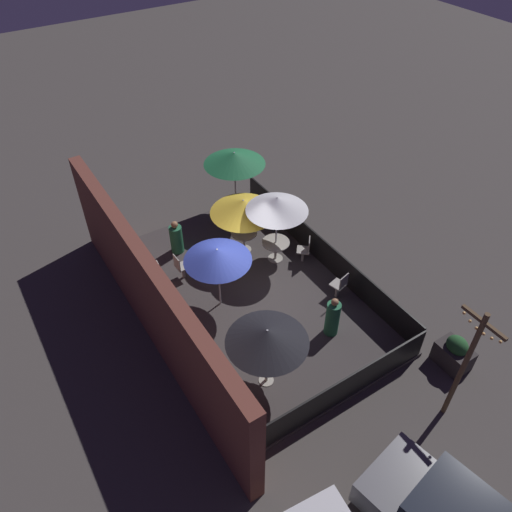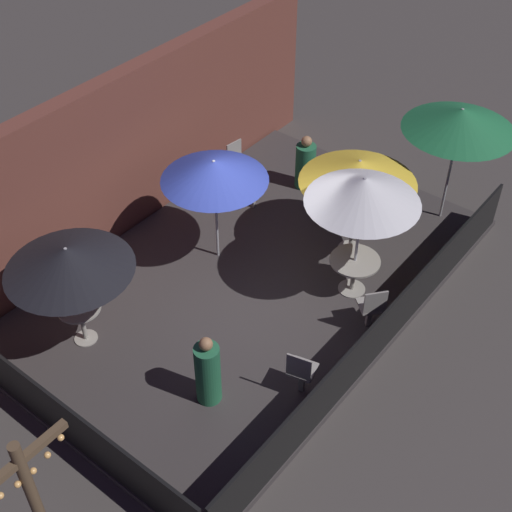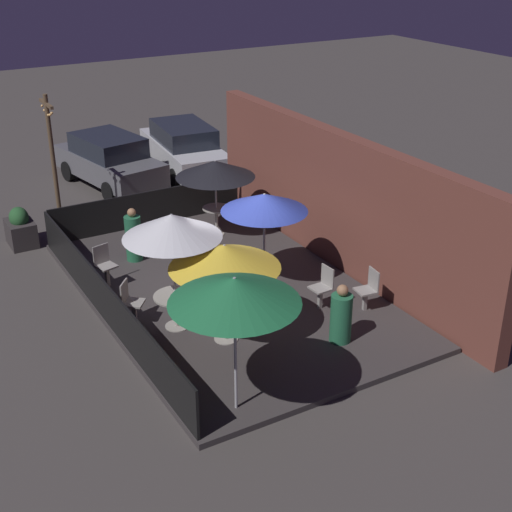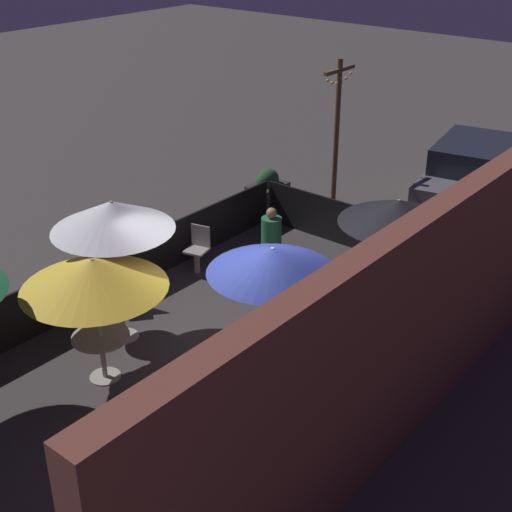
{
  "view_description": "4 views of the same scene",
  "coord_description": "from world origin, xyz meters",
  "px_view_note": "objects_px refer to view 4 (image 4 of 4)",
  "views": [
    {
      "loc": [
        -9.1,
        5.55,
        11.15
      ],
      "look_at": [
        0.32,
        -0.45,
        1.23
      ],
      "focal_mm": 35.0,
      "sensor_mm": 36.0,
      "label": 1
    },
    {
      "loc": [
        -7.46,
        -6.02,
        9.13
      ],
      "look_at": [
        -0.4,
        -0.43,
        1.2
      ],
      "focal_mm": 50.0,
      "sensor_mm": 36.0,
      "label": 2
    },
    {
      "loc": [
        12.57,
        -6.49,
        7.57
      ],
      "look_at": [
        1.03,
        0.2,
        1.32
      ],
      "focal_mm": 50.0,
      "sensor_mm": 36.0,
      "label": 3
    },
    {
      "loc": [
        7.28,
        6.5,
        6.73
      ],
      "look_at": [
        -1.06,
        -0.37,
        1.25
      ],
      "focal_mm": 50.0,
      "sensor_mm": 36.0,
      "label": 4
    }
  ],
  "objects_px": {
    "dining_table_1": "(121,308)",
    "patio_umbrella_1": "(112,216)",
    "light_post": "(337,129)",
    "dining_table_2": "(102,344)",
    "parked_car_0": "(471,173)",
    "patio_umbrella_0": "(398,211)",
    "patio_umbrella_3": "(272,260)",
    "patio_chair_1": "(244,460)",
    "patio_chair_3": "(198,248)",
    "planter_box": "(268,192)",
    "patio_chair_2": "(225,410)",
    "dining_table_0": "(392,274)",
    "patio_chair_0": "(120,283)",
    "patio_umbrella_2": "(93,274)",
    "patron_0": "(271,243)",
    "patron_1": "(129,445)"
  },
  "relations": [
    {
      "from": "patio_umbrella_2",
      "to": "planter_box",
      "type": "xyz_separation_m",
      "value": [
        -6.9,
        -2.31,
        -1.47
      ]
    },
    {
      "from": "patio_umbrella_3",
      "to": "patron_1",
      "type": "distance_m",
      "value": 3.21
    },
    {
      "from": "patio_umbrella_1",
      "to": "dining_table_1",
      "type": "xyz_separation_m",
      "value": [
        0.0,
        -0.0,
        -1.65
      ]
    },
    {
      "from": "patio_umbrella_2",
      "to": "dining_table_1",
      "type": "distance_m",
      "value": 1.68
    },
    {
      "from": "dining_table_0",
      "to": "light_post",
      "type": "distance_m",
      "value": 4.68
    },
    {
      "from": "dining_table_2",
      "to": "patio_umbrella_1",
      "type": "bearing_deg",
      "value": -145.86
    },
    {
      "from": "dining_table_2",
      "to": "light_post",
      "type": "distance_m",
      "value": 7.97
    },
    {
      "from": "patron_0",
      "to": "parked_car_0",
      "type": "bearing_deg",
      "value": -103.15
    },
    {
      "from": "patio_chair_3",
      "to": "planter_box",
      "type": "xyz_separation_m",
      "value": [
        -3.48,
        -1.05,
        -0.19
      ]
    },
    {
      "from": "patio_umbrella_1",
      "to": "patio_chair_1",
      "type": "relative_size",
      "value": 2.7
    },
    {
      "from": "dining_table_2",
      "to": "parked_car_0",
      "type": "bearing_deg",
      "value": 172.93
    },
    {
      "from": "patio_chair_3",
      "to": "patio_umbrella_1",
      "type": "bearing_deg",
      "value": 0.0
    },
    {
      "from": "patio_umbrella_0",
      "to": "patio_umbrella_3",
      "type": "relative_size",
      "value": 0.95
    },
    {
      "from": "patio_chair_3",
      "to": "light_post",
      "type": "xyz_separation_m",
      "value": [
        -4.38,
        0.21,
        1.38
      ]
    },
    {
      "from": "patio_chair_3",
      "to": "parked_car_0",
      "type": "bearing_deg",
      "value": 145.38
    },
    {
      "from": "patio_umbrella_2",
      "to": "light_post",
      "type": "distance_m",
      "value": 7.87
    },
    {
      "from": "patio_umbrella_2",
      "to": "patio_umbrella_3",
      "type": "xyz_separation_m",
      "value": [
        -1.72,
        1.89,
        0.14
      ]
    },
    {
      "from": "patio_umbrella_0",
      "to": "patio_chair_1",
      "type": "bearing_deg",
      "value": 10.12
    },
    {
      "from": "patio_umbrella_1",
      "to": "patio_chair_3",
      "type": "xyz_separation_m",
      "value": [
        -2.49,
        -0.63,
        -1.69
      ]
    },
    {
      "from": "dining_table_2",
      "to": "patron_0",
      "type": "relative_size",
      "value": 0.65
    },
    {
      "from": "patio_umbrella_0",
      "to": "patio_chair_0",
      "type": "relative_size",
      "value": 2.21
    },
    {
      "from": "patio_umbrella_1",
      "to": "patio_umbrella_3",
      "type": "height_order",
      "value": "patio_umbrella_1"
    },
    {
      "from": "light_post",
      "to": "patio_chair_1",
      "type": "bearing_deg",
      "value": 27.1
    },
    {
      "from": "patio_chair_0",
      "to": "patio_chair_1",
      "type": "xyz_separation_m",
      "value": [
        1.97,
        4.53,
        -0.01
      ]
    },
    {
      "from": "patio_umbrella_3",
      "to": "patio_chair_1",
      "type": "height_order",
      "value": "patio_umbrella_3"
    },
    {
      "from": "patio_umbrella_0",
      "to": "dining_table_2",
      "type": "height_order",
      "value": "patio_umbrella_0"
    },
    {
      "from": "dining_table_2",
      "to": "planter_box",
      "type": "xyz_separation_m",
      "value": [
        -6.9,
        -2.31,
        -0.26
      ]
    },
    {
      "from": "patron_1",
      "to": "light_post",
      "type": "xyz_separation_m",
      "value": [
        -8.96,
        -2.96,
        1.37
      ]
    },
    {
      "from": "patio_chair_3",
      "to": "patron_0",
      "type": "xyz_separation_m",
      "value": [
        -0.95,
        1.06,
        0.07
      ]
    },
    {
      "from": "patio_umbrella_3",
      "to": "dining_table_0",
      "type": "relative_size",
      "value": 2.85
    },
    {
      "from": "patron_1",
      "to": "planter_box",
      "type": "relative_size",
      "value": 1.18
    },
    {
      "from": "patio_chair_3",
      "to": "patron_0",
      "type": "height_order",
      "value": "patron_0"
    },
    {
      "from": "patio_chair_0",
      "to": "patron_1",
      "type": "relative_size",
      "value": 0.76
    },
    {
      "from": "patio_umbrella_2",
      "to": "dining_table_0",
      "type": "distance_m",
      "value": 5.39
    },
    {
      "from": "patio_umbrella_0",
      "to": "parked_car_0",
      "type": "height_order",
      "value": "patio_umbrella_0"
    },
    {
      "from": "dining_table_1",
      "to": "light_post",
      "type": "distance_m",
      "value": 7.01
    },
    {
      "from": "patron_1",
      "to": "dining_table_1",
      "type": "bearing_deg",
      "value": -116.18
    },
    {
      "from": "patio_umbrella_2",
      "to": "planter_box",
      "type": "bearing_deg",
      "value": -161.47
    },
    {
      "from": "patio_umbrella_0",
      "to": "dining_table_0",
      "type": "xyz_separation_m",
      "value": [
        0.0,
        0.0,
        -1.22
      ]
    },
    {
      "from": "dining_table_1",
      "to": "patio_umbrella_1",
      "type": "bearing_deg",
      "value": 116.57
    },
    {
      "from": "patio_umbrella_0",
      "to": "patio_umbrella_3",
      "type": "height_order",
      "value": "patio_umbrella_3"
    },
    {
      "from": "patio_chair_2",
      "to": "dining_table_0",
      "type": "bearing_deg",
      "value": -90.97
    },
    {
      "from": "dining_table_1",
      "to": "patron_0",
      "type": "distance_m",
      "value": 3.46
    },
    {
      "from": "dining_table_0",
      "to": "patio_chair_1",
      "type": "distance_m",
      "value": 5.26
    },
    {
      "from": "dining_table_0",
      "to": "planter_box",
      "type": "height_order",
      "value": "planter_box"
    },
    {
      "from": "patio_umbrella_1",
      "to": "light_post",
      "type": "relative_size",
      "value": 0.68
    },
    {
      "from": "patio_chair_1",
      "to": "patio_umbrella_1",
      "type": "bearing_deg",
      "value": -12.0
    },
    {
      "from": "patio_umbrella_2",
      "to": "parked_car_0",
      "type": "relative_size",
      "value": 0.48
    },
    {
      "from": "patio_umbrella_2",
      "to": "patio_chair_3",
      "type": "relative_size",
      "value": 2.25
    },
    {
      "from": "patio_umbrella_0",
      "to": "patio_umbrella_3",
      "type": "distance_m",
      "value": 3.05
    }
  ]
}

